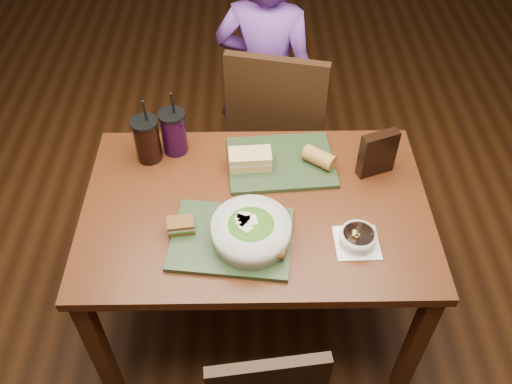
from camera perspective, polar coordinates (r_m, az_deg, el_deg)
ground at (r=2.63m, az=0.00°, el=-12.38°), size 6.00×6.00×0.00m
dining_table at (r=2.10m, az=0.00°, el=-3.02°), size 1.30×0.85×0.75m
chair_far at (r=2.64m, az=1.83°, el=6.75°), size 0.53×0.54×1.03m
diner at (r=2.76m, az=1.02°, el=11.70°), size 0.56×0.43×1.37m
tray_near at (r=1.92m, az=-2.59°, el=-4.93°), size 0.46×0.37×0.02m
tray_far at (r=2.18m, az=2.63°, el=3.16°), size 0.44×0.35×0.02m
salad_bowl at (r=1.87m, az=-0.52°, el=-4.06°), size 0.28×0.28×0.09m
soup_bowl at (r=1.92m, az=10.67°, el=-4.77°), size 0.16×0.16×0.06m
sandwich_near at (r=1.93m, az=-7.91°, el=-3.48°), size 0.10×0.08×0.04m
sandwich_far at (r=2.13m, az=-0.62°, el=3.47°), size 0.17×0.10×0.07m
baguette_near at (r=1.83m, az=0.84°, el=-6.33°), size 0.14×0.09×0.07m
baguette_far at (r=2.16m, az=6.66°, el=3.62°), size 0.14×0.13×0.06m
cup_cola at (r=2.19m, az=-11.39°, el=5.43°), size 0.11×0.11×0.29m
cup_berry at (r=2.21m, az=-8.65°, el=6.27°), size 0.11×0.11×0.29m
chip_bag at (r=2.14m, az=12.67°, el=3.97°), size 0.15×0.09×0.19m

